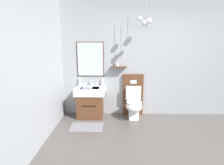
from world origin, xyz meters
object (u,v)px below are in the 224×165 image
object	(u,v)px
folded_hand_towel	(87,88)
vanity_sink_left	(90,101)
toothbrush_cup	(80,83)
toilet	(133,102)
soap_dispenser	(102,82)

from	to	relation	value
folded_hand_towel	vanity_sink_left	bearing A→B (deg)	73.57
folded_hand_towel	toothbrush_cup	bearing A→B (deg)	127.72
folded_hand_towel	toilet	bearing A→B (deg)	7.11
soap_dispenser	folded_hand_towel	distance (m)	0.44
folded_hand_towel	soap_dispenser	bearing A→B (deg)	43.75
vanity_sink_left	folded_hand_towel	xyz separation A→B (m)	(-0.04, -0.14, 0.36)
vanity_sink_left	soap_dispenser	xyz separation A→B (m)	(0.28, 0.17, 0.42)
toothbrush_cup	toilet	bearing A→B (deg)	-7.18
vanity_sink_left	folded_hand_towel	world-z (taller)	folded_hand_towel
soap_dispenser	toilet	bearing A→B (deg)	-13.04
toilet	folded_hand_towel	distance (m)	1.12
toothbrush_cup	soap_dispenser	distance (m)	0.54
vanity_sink_left	toothbrush_cup	size ratio (longest dim) A/B	3.53
toilet	soap_dispenser	xyz separation A→B (m)	(-0.74, 0.17, 0.42)
toilet	toothbrush_cup	bearing A→B (deg)	172.82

